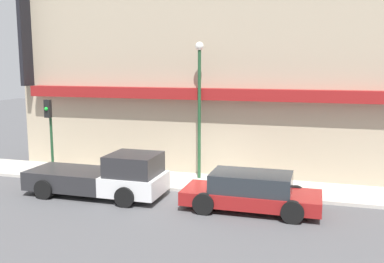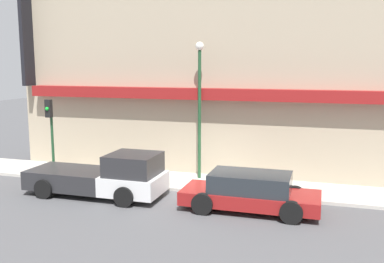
# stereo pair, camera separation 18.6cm
# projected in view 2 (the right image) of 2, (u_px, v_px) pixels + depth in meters

# --- Properties ---
(ground_plane) EXTENTS (80.00, 80.00, 0.00)m
(ground_plane) POSITION_uv_depth(u_px,v_px,m) (197.00, 193.00, 17.11)
(ground_plane) COLOR #4C4C4F
(sidewalk) EXTENTS (36.00, 2.62, 0.13)m
(sidewalk) POSITION_uv_depth(u_px,v_px,m) (206.00, 183.00, 18.34)
(sidewalk) COLOR #B7B2A8
(sidewalk) RESTS_ON ground
(building) EXTENTS (19.80, 3.80, 9.84)m
(building) POSITION_uv_depth(u_px,v_px,m) (221.00, 83.00, 20.33)
(building) COLOR tan
(building) RESTS_ON ground
(pickup_truck) EXTENTS (5.47, 2.17, 1.76)m
(pickup_truck) POSITION_uv_depth(u_px,v_px,m) (105.00, 177.00, 16.66)
(pickup_truck) COLOR silver
(pickup_truck) RESTS_ON ground
(parked_car) EXTENTS (4.81, 2.05, 1.35)m
(parked_car) POSITION_uv_depth(u_px,v_px,m) (250.00, 192.00, 15.02)
(parked_car) COLOR maroon
(parked_car) RESTS_ON ground
(fire_hydrant) EXTENTS (0.19, 0.19, 0.63)m
(fire_hydrant) POSITION_uv_depth(u_px,v_px,m) (271.00, 184.00, 16.85)
(fire_hydrant) COLOR yellow
(fire_hydrant) RESTS_ON sidewalk
(street_lamp) EXTENTS (0.36, 0.36, 5.93)m
(street_lamp) POSITION_uv_depth(u_px,v_px,m) (200.00, 95.00, 18.42)
(street_lamp) COLOR #1E4728
(street_lamp) RESTS_ON sidewalk
(traffic_light) EXTENTS (0.28, 0.42, 3.44)m
(traffic_light) POSITION_uv_depth(u_px,v_px,m) (50.00, 123.00, 19.22)
(traffic_light) COLOR #1E4728
(traffic_light) RESTS_ON sidewalk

